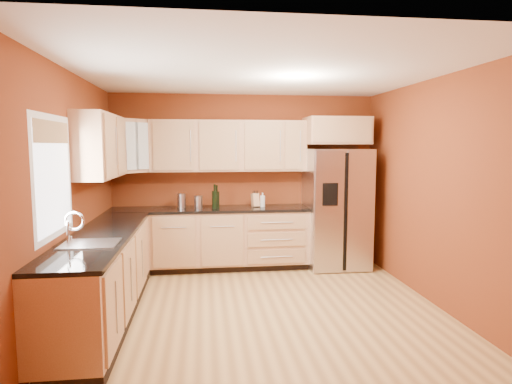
{
  "coord_description": "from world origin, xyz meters",
  "views": [
    {
      "loc": [
        -0.64,
        -4.55,
        1.83
      ],
      "look_at": [
        0.04,
        0.9,
        1.23
      ],
      "focal_mm": 30.0,
      "sensor_mm": 36.0,
      "label": 1
    }
  ],
  "objects_px": {
    "knife_block": "(255,200)",
    "soap_dispenser": "(263,200)",
    "wine_bottle_a": "(215,196)",
    "canister_left": "(182,201)",
    "refrigerator": "(336,208)"
  },
  "relations": [
    {
      "from": "refrigerator",
      "to": "knife_block",
      "type": "relative_size",
      "value": 9.01
    },
    {
      "from": "knife_block",
      "to": "canister_left",
      "type": "bearing_deg",
      "value": 164.75
    },
    {
      "from": "canister_left",
      "to": "soap_dispenser",
      "type": "distance_m",
      "value": 1.2
    },
    {
      "from": "soap_dispenser",
      "to": "knife_block",
      "type": "bearing_deg",
      "value": 166.67
    },
    {
      "from": "canister_left",
      "to": "wine_bottle_a",
      "type": "xyz_separation_m",
      "value": [
        0.48,
        -0.12,
        0.07
      ]
    },
    {
      "from": "wine_bottle_a",
      "to": "knife_block",
      "type": "relative_size",
      "value": 1.79
    },
    {
      "from": "soap_dispenser",
      "to": "canister_left",
      "type": "bearing_deg",
      "value": 178.75
    },
    {
      "from": "knife_block",
      "to": "soap_dispenser",
      "type": "relative_size",
      "value": 0.94
    },
    {
      "from": "refrigerator",
      "to": "canister_left",
      "type": "relative_size",
      "value": 8.51
    },
    {
      "from": "refrigerator",
      "to": "knife_block",
      "type": "height_order",
      "value": "refrigerator"
    },
    {
      "from": "knife_block",
      "to": "wine_bottle_a",
      "type": "bearing_deg",
      "value": 175.51
    },
    {
      "from": "wine_bottle_a",
      "to": "knife_block",
      "type": "bearing_deg",
      "value": 10.71
    },
    {
      "from": "canister_left",
      "to": "soap_dispenser",
      "type": "xyz_separation_m",
      "value": [
        1.2,
        -0.03,
        0.0
      ]
    },
    {
      "from": "wine_bottle_a",
      "to": "soap_dispenser",
      "type": "relative_size",
      "value": 1.69
    },
    {
      "from": "refrigerator",
      "to": "knife_block",
      "type": "bearing_deg",
      "value": 174.29
    }
  ]
}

